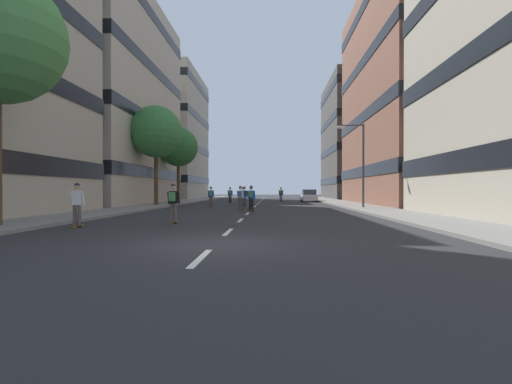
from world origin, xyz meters
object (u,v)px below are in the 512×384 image
at_px(skater_0, 211,195).
at_px(skater_9, 251,196).
at_px(streetlamp_right, 359,156).
at_px(skater_5, 240,196).
at_px(street_tree_far, 156,132).
at_px(skater_10, 230,194).
at_px(parked_car_near, 309,196).
at_px(skater_2, 77,203).
at_px(skater_7, 173,201).
at_px(skater_4, 251,197).
at_px(skater_8, 243,194).
at_px(skater_1, 244,195).
at_px(street_tree_near, 178,147).
at_px(skater_3, 281,194).
at_px(skater_6, 211,194).

xyz_separation_m(skater_0, skater_9, (3.72, -3.52, -0.03)).
height_order(streetlamp_right, skater_5, streetlamp_right).
bearing_deg(streetlamp_right, street_tree_far, 167.26).
bearing_deg(streetlamp_right, skater_10, 135.51).
xyz_separation_m(parked_car_near, streetlamp_right, (2.21, -17.00, 3.44)).
height_order(skater_2, skater_7, same).
bearing_deg(skater_4, parked_car_near, 74.28).
bearing_deg(skater_8, streetlamp_right, -40.06).
relative_size(parked_car_near, skater_4, 2.47).
xyz_separation_m(skater_1, skater_2, (-5.34, -16.89, -0.03)).
distance_m(skater_2, skater_4, 12.43).
bearing_deg(skater_1, street_tree_near, 129.77).
distance_m(skater_0, skater_9, 5.12).
height_order(parked_car_near, skater_2, skater_2).
xyz_separation_m(skater_3, skater_5, (-3.38, -17.88, 0.00)).
bearing_deg(skater_5, skater_6, 108.54).
height_order(streetlamp_right, skater_2, streetlamp_right).
xyz_separation_m(streetlamp_right, skater_1, (-9.11, 1.97, -3.12)).
xyz_separation_m(street_tree_far, skater_3, (11.59, 11.85, -5.73)).
bearing_deg(street_tree_near, street_tree_far, -90.00).
bearing_deg(skater_0, skater_1, -16.49).
height_order(skater_0, skater_3, same).
bearing_deg(street_tree_near, streetlamp_right, -34.31).
bearing_deg(skater_8, skater_5, -86.40).
bearing_deg(skater_0, skater_7, -86.37).
xyz_separation_m(skater_2, skater_6, (1.07, 25.60, 0.00)).
relative_size(parked_car_near, skater_6, 2.47).
distance_m(parked_car_near, skater_7, 31.37).
distance_m(street_tree_near, skater_7, 26.19).
height_order(streetlamp_right, skater_6, streetlamp_right).
bearing_deg(skater_2, parked_car_near, 69.01).
distance_m(street_tree_near, streetlamp_right, 21.06).
xyz_separation_m(parked_car_near, skater_10, (-9.18, -5.81, 0.32)).
bearing_deg(skater_1, skater_6, 116.15).
bearing_deg(skater_4, street_tree_far, 138.38).
distance_m(skater_3, skater_10, 7.29).
xyz_separation_m(skater_7, skater_8, (1.36, 21.28, 0.00)).
distance_m(parked_car_near, street_tree_far, 20.87).
height_order(streetlamp_right, skater_9, streetlamp_right).
xyz_separation_m(skater_6, skater_9, (4.99, -11.34, 0.00)).
bearing_deg(skater_0, skater_9, -43.42).
xyz_separation_m(parked_car_near, skater_4, (-5.96, -21.19, 0.32)).
height_order(skater_4, skater_6, same).
height_order(skater_3, skater_4, same).
relative_size(skater_2, skater_6, 1.00).
bearing_deg(skater_7, skater_4, 71.72).
distance_m(streetlamp_right, skater_1, 9.83).
height_order(skater_5, skater_7, same).
distance_m(skater_0, skater_4, 8.08).
distance_m(skater_6, skater_10, 2.07).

